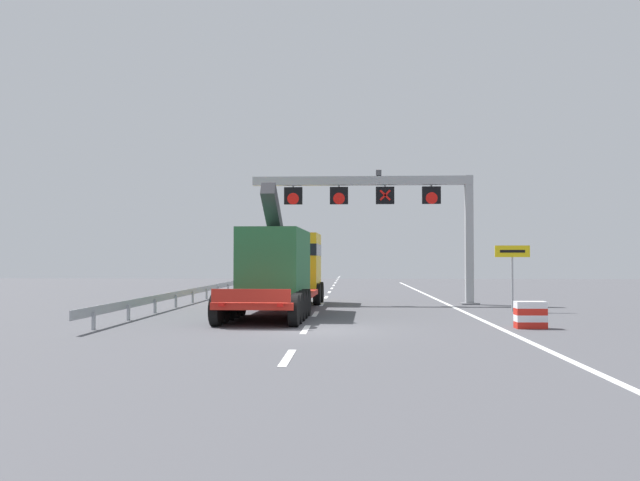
# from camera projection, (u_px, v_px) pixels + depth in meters

# --- Properties ---
(ground) EXTENTS (112.00, 112.00, 0.00)m
(ground) POSITION_uv_depth(u_px,v_px,m) (313.00, 330.00, 21.00)
(ground) COLOR #4C4C51
(lane_markings) EXTENTS (0.20, 75.07, 0.01)m
(lane_markings) POSITION_uv_depth(u_px,v_px,m) (332.00, 288.00, 51.20)
(lane_markings) COLOR silver
(lane_markings) RESTS_ON ground
(edge_line_right) EXTENTS (0.20, 63.00, 0.01)m
(edge_line_right) POSITION_uv_depth(u_px,v_px,m) (448.00, 305.00, 32.69)
(edge_line_right) COLOR silver
(edge_line_right) RESTS_ON ground
(overhead_lane_gantry) EXTENTS (11.61, 0.90, 6.92)m
(overhead_lane_gantry) POSITION_uv_depth(u_px,v_px,m) (391.00, 200.00, 33.27)
(overhead_lane_gantry) COLOR #9EA0A5
(overhead_lane_gantry) RESTS_ON ground
(heavy_haul_truck_red) EXTENTS (3.36, 14.12, 5.30)m
(heavy_haul_truck_red) POSITION_uv_depth(u_px,v_px,m) (284.00, 266.00, 29.47)
(heavy_haul_truck_red) COLOR red
(heavy_haul_truck_red) RESTS_ON ground
(exit_sign_yellow) EXTENTS (1.53, 0.15, 2.92)m
(exit_sign_yellow) POSITION_uv_depth(u_px,v_px,m) (512.00, 261.00, 28.49)
(exit_sign_yellow) COLOR #9EA0A5
(exit_sign_yellow) RESTS_ON ground
(crash_barrier_striped) EXTENTS (1.01, 0.53, 0.90)m
(crash_barrier_striped) POSITION_uv_depth(u_px,v_px,m) (530.00, 315.00, 21.45)
(crash_barrier_striped) COLOR red
(crash_barrier_striped) RESTS_ON ground
(guardrail_left) EXTENTS (0.13, 29.78, 0.76)m
(guardrail_left) POSITION_uv_depth(u_px,v_px,m) (192.00, 292.00, 34.22)
(guardrail_left) COLOR #999EA3
(guardrail_left) RESTS_ON ground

